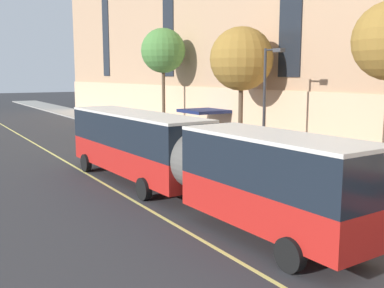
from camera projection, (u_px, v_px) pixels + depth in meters
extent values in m
plane|color=#303033|center=(226.00, 215.00, 17.59)|extent=(260.00, 260.00, 0.00)
cube|color=#9E9B93|center=(323.00, 174.00, 24.55)|extent=(4.58, 160.00, 0.15)
cube|color=navy|center=(205.00, 111.00, 35.44)|extent=(3.20, 3.40, 0.24)
cube|color=red|center=(135.00, 158.00, 22.83)|extent=(2.88, 10.90, 1.27)
cube|color=black|center=(135.00, 130.00, 22.61)|extent=(2.89, 10.90, 1.55)
cube|color=silver|center=(134.00, 114.00, 22.48)|extent=(2.90, 10.90, 0.12)
cube|color=#19232D|center=(94.00, 124.00, 27.11)|extent=(2.25, 0.17, 1.17)
cube|color=orange|center=(94.00, 111.00, 27.00)|extent=(1.71, 0.13, 0.28)
cube|color=black|center=(95.00, 153.00, 27.40)|extent=(2.40, 0.22, 0.24)
cube|color=white|center=(82.00, 150.00, 26.89)|extent=(0.28, 0.07, 0.18)
cube|color=white|center=(108.00, 148.00, 27.83)|extent=(0.28, 0.07, 0.18)
cylinder|color=#595651|center=(202.00, 161.00, 17.85)|extent=(2.36, 1.09, 2.33)
cube|color=red|center=(273.00, 204.00, 14.62)|extent=(2.73, 7.25, 1.27)
cube|color=black|center=(274.00, 162.00, 14.40)|extent=(2.74, 7.25, 1.55)
cube|color=silver|center=(275.00, 136.00, 14.27)|extent=(2.76, 7.25, 0.12)
cylinder|color=black|center=(86.00, 163.00, 25.38)|extent=(0.34, 1.01, 1.00)
cylinder|color=black|center=(126.00, 158.00, 26.73)|extent=(0.34, 1.01, 1.00)
cylinder|color=black|center=(144.00, 189.00, 19.61)|extent=(0.34, 1.01, 1.00)
cylinder|color=black|center=(190.00, 182.00, 20.95)|extent=(0.34, 1.01, 1.00)
cylinder|color=black|center=(290.00, 255.00, 12.44)|extent=(0.34, 1.01, 1.00)
cylinder|color=black|center=(347.00, 237.00, 13.78)|extent=(0.34, 1.01, 1.00)
cube|color=navy|center=(165.00, 141.00, 32.71)|extent=(1.90, 4.56, 0.64)
cube|color=#232D38|center=(166.00, 133.00, 32.43)|extent=(1.64, 2.07, 0.56)
cube|color=navy|center=(166.00, 129.00, 32.38)|extent=(1.60, 1.97, 0.04)
cylinder|color=black|center=(145.00, 144.00, 33.46)|extent=(0.23, 0.64, 0.64)
cylinder|color=black|center=(166.00, 142.00, 34.40)|extent=(0.23, 0.64, 0.64)
cylinder|color=black|center=(163.00, 149.00, 31.11)|extent=(0.23, 0.64, 0.64)
cylinder|color=black|center=(185.00, 147.00, 32.06)|extent=(0.23, 0.64, 0.64)
cube|color=silver|center=(95.00, 123.00, 45.29)|extent=(1.93, 4.43, 0.64)
cube|color=#232D38|center=(95.00, 117.00, 45.02)|extent=(1.64, 2.02, 0.56)
cube|color=silver|center=(95.00, 114.00, 44.97)|extent=(1.60, 1.93, 0.04)
cylinder|color=black|center=(82.00, 125.00, 45.99)|extent=(0.24, 0.65, 0.64)
cylinder|color=black|center=(98.00, 124.00, 46.94)|extent=(0.24, 0.65, 0.64)
cylinder|color=black|center=(91.00, 128.00, 43.75)|extent=(0.24, 0.65, 0.64)
cylinder|color=black|center=(108.00, 127.00, 44.70)|extent=(0.24, 0.65, 0.64)
cube|color=#4C4C51|center=(231.00, 159.00, 25.67)|extent=(1.85, 4.78, 0.64)
cube|color=#232D38|center=(233.00, 150.00, 25.38)|extent=(1.59, 2.16, 0.56)
cube|color=#4C4C51|center=(233.00, 144.00, 25.34)|extent=(1.55, 2.07, 0.04)
cylinder|color=black|center=(204.00, 162.00, 26.49)|extent=(0.23, 0.64, 0.64)
cylinder|color=black|center=(227.00, 159.00, 27.40)|extent=(0.23, 0.64, 0.64)
cylinder|color=black|center=(234.00, 171.00, 24.04)|extent=(0.23, 0.64, 0.64)
cylinder|color=black|center=(259.00, 168.00, 24.95)|extent=(0.23, 0.64, 0.64)
cube|color=silver|center=(322.00, 184.00, 19.83)|extent=(1.82, 4.53, 0.64)
cube|color=#232D38|center=(327.00, 172.00, 19.55)|extent=(1.58, 2.05, 0.56)
cube|color=silver|center=(327.00, 165.00, 19.51)|extent=(1.55, 1.96, 0.04)
cylinder|color=black|center=(285.00, 187.00, 20.60)|extent=(0.23, 0.64, 0.64)
cylinder|color=black|center=(312.00, 183.00, 21.51)|extent=(0.23, 0.64, 0.64)
cylinder|color=black|center=(334.00, 202.00, 18.26)|extent=(0.23, 0.64, 0.64)
cylinder|color=black|center=(361.00, 196.00, 19.17)|extent=(0.23, 0.64, 0.64)
cylinder|color=brown|center=(240.00, 115.00, 30.20)|extent=(0.31, 0.31, 5.17)
sphere|color=olive|center=(241.00, 59.00, 29.63)|extent=(4.21, 4.21, 4.21)
cylinder|color=brown|center=(164.00, 99.00, 39.46)|extent=(0.28, 0.28, 6.30)
sphere|color=#4C843D|center=(163.00, 51.00, 38.82)|extent=(3.84, 3.84, 3.84)
cylinder|color=#2D2D30|center=(264.00, 108.00, 25.69)|extent=(0.16, 0.16, 6.75)
cylinder|color=#2D2D30|center=(272.00, 50.00, 24.73)|extent=(0.10, 1.10, 0.10)
cube|color=#3D3D3F|center=(279.00, 50.00, 24.27)|extent=(0.36, 0.60, 0.20)
cube|color=#E0D66B|center=(141.00, 205.00, 18.94)|extent=(0.16, 140.00, 0.01)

